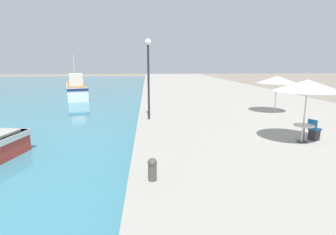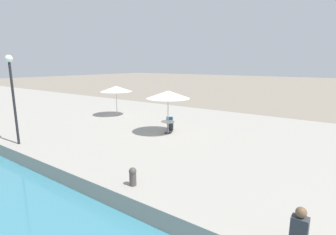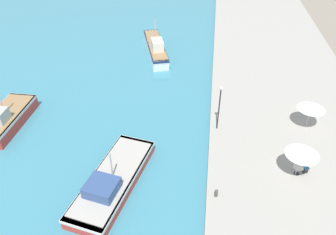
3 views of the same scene
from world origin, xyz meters
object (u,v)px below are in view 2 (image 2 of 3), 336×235
at_px(lamppost, 12,85).
at_px(cafe_table, 168,125).
at_px(cafe_umbrella_pink, 168,95).
at_px(person_at_quay, 299,233).
at_px(cafe_umbrella_white, 116,89).
at_px(cafe_chair_left, 170,125).
at_px(mooring_bollard, 133,176).

bearing_deg(lamppost, cafe_table, -38.67).
height_order(cafe_umbrella_pink, person_at_quay, cafe_umbrella_pink).
bearing_deg(person_at_quay, cafe_table, 52.06).
distance_m(cafe_umbrella_pink, person_at_quay, 10.63).
relative_size(cafe_umbrella_pink, person_at_quay, 2.43).
height_order(cafe_umbrella_white, person_at_quay, cafe_umbrella_white).
bearing_deg(lamppost, cafe_umbrella_pink, -39.52).
height_order(cafe_umbrella_white, cafe_table, cafe_umbrella_white).
relative_size(cafe_umbrella_pink, lamppost, 0.57).
distance_m(cafe_table, cafe_chair_left, 0.75).
bearing_deg(mooring_bollard, cafe_umbrella_white, 49.37).
xyz_separation_m(cafe_umbrella_pink, lamppost, (-6.25, 5.15, 0.73)).
distance_m(person_at_quay, lamppost, 13.67).
xyz_separation_m(cafe_table, lamppost, (-6.34, 5.07, 2.56)).
distance_m(cafe_table, lamppost, 8.51).
relative_size(cafe_chair_left, mooring_bollard, 1.39).
distance_m(cafe_umbrella_pink, cafe_umbrella_white, 6.97).
height_order(cafe_chair_left, person_at_quay, person_at_quay).
xyz_separation_m(cafe_umbrella_pink, cafe_chair_left, (0.75, 0.38, -2.04)).
xyz_separation_m(cafe_umbrella_pink, mooring_bollard, (-6.21, -3.03, -2.02)).
bearing_deg(cafe_umbrella_white, mooring_bollard, -130.63).
bearing_deg(lamppost, mooring_bollard, -89.71).
height_order(cafe_umbrella_pink, mooring_bollard, cafe_umbrella_pink).
bearing_deg(cafe_chair_left, cafe_umbrella_pink, -87.35).
bearing_deg(cafe_table, cafe_umbrella_pink, -137.34).
bearing_deg(lamppost, cafe_chair_left, -34.32).
relative_size(cafe_umbrella_pink, cafe_umbrella_white, 1.03).
xyz_separation_m(cafe_umbrella_pink, person_at_quay, (-6.42, -8.26, -1.89)).
distance_m(cafe_umbrella_white, person_at_quay, 17.25).
relative_size(cafe_table, cafe_chair_left, 0.88).
relative_size(cafe_table, lamppost, 0.18).
bearing_deg(lamppost, person_at_quay, -90.73).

